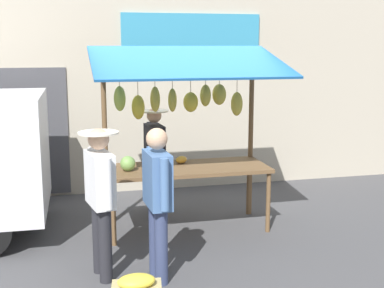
{
  "coord_description": "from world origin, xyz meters",
  "views": [
    {
      "loc": [
        1.57,
        6.71,
        2.51
      ],
      "look_at": [
        0.0,
        0.3,
        1.25
      ],
      "focal_mm": 48.73,
      "sensor_mm": 36.0,
      "label": 1
    }
  ],
  "objects_px": {
    "shopper_with_ponytail": "(100,191)",
    "vendor_with_sunhat": "(155,152)",
    "market_stall": "(184,116)",
    "shopper_with_shopping_bag": "(158,193)"
  },
  "relations": [
    {
      "from": "shopper_with_shopping_bag",
      "to": "market_stall",
      "type": "bearing_deg",
      "value": -26.01
    },
    {
      "from": "market_stall",
      "to": "vendor_with_sunhat",
      "type": "height_order",
      "value": "market_stall"
    },
    {
      "from": "shopper_with_shopping_bag",
      "to": "shopper_with_ponytail",
      "type": "distance_m",
      "value": 0.62
    },
    {
      "from": "vendor_with_sunhat",
      "to": "shopper_with_ponytail",
      "type": "distance_m",
      "value": 2.23
    },
    {
      "from": "shopper_with_ponytail",
      "to": "vendor_with_sunhat",
      "type": "bearing_deg",
      "value": -35.71
    },
    {
      "from": "market_stall",
      "to": "vendor_with_sunhat",
      "type": "bearing_deg",
      "value": -67.07
    },
    {
      "from": "shopper_with_ponytail",
      "to": "shopper_with_shopping_bag",
      "type": "bearing_deg",
      "value": -119.02
    },
    {
      "from": "shopper_with_ponytail",
      "to": "market_stall",
      "type": "bearing_deg",
      "value": -53.25
    },
    {
      "from": "shopper_with_shopping_bag",
      "to": "shopper_with_ponytail",
      "type": "bearing_deg",
      "value": 68.44
    },
    {
      "from": "shopper_with_shopping_bag",
      "to": "shopper_with_ponytail",
      "type": "relative_size",
      "value": 1.01
    }
  ]
}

